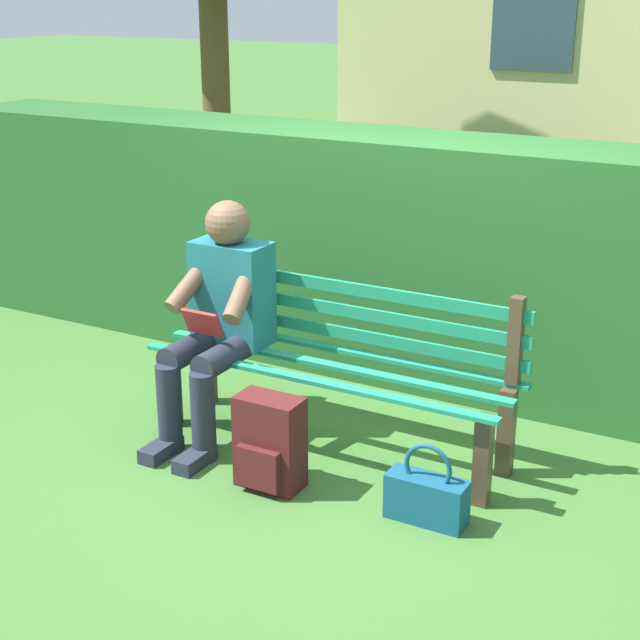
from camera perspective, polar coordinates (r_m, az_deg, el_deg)
ground at (r=4.73m, az=0.59°, el=-7.60°), size 60.00×60.00×0.00m
park_bench at (r=4.61m, az=1.06°, el=-2.32°), size 1.83×0.47×0.85m
person_seated at (r=4.68m, az=-6.06°, el=0.27°), size 0.44×0.73×1.17m
hedge_backdrop at (r=5.45m, az=5.17°, el=4.05°), size 6.24×0.73×1.46m
backpack at (r=4.30m, az=-3.04°, el=-7.38°), size 0.30×0.24×0.43m
handbag at (r=4.10m, az=6.40°, el=-10.44°), size 0.34×0.13×0.36m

